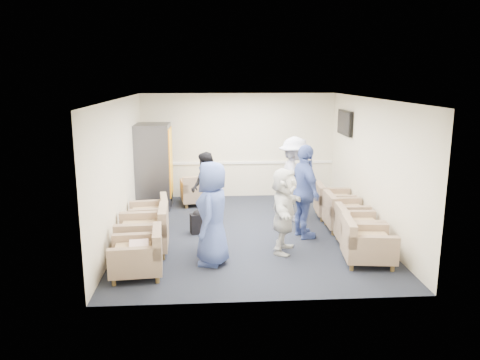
{
  "coord_description": "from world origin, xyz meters",
  "views": [
    {
      "loc": [
        -0.77,
        -9.07,
        3.13
      ],
      "look_at": [
        -0.15,
        0.2,
        1.06
      ],
      "focal_mm": 35.0,
      "sensor_mm": 36.0,
      "label": 1
    }
  ],
  "objects": [
    {
      "name": "chair_rail",
      "position": [
        0.0,
        2.98,
        0.9
      ],
      "size": [
        4.98,
        0.04,
        0.06
      ],
      "primitive_type": "cube",
      "color": "white",
      "rests_on": "back_wall"
    },
    {
      "name": "person_back_right",
      "position": [
        1.08,
        0.79,
        0.93
      ],
      "size": [
        0.76,
        1.24,
        1.85
      ],
      "primitive_type": "imported",
      "rotation": [
        0.0,
        0.0,
        1.51
      ],
      "color": "silver",
      "rests_on": "floor"
    },
    {
      "name": "left_wall",
      "position": [
        -2.5,
        0.0,
        1.35
      ],
      "size": [
        0.02,
        6.0,
        2.7
      ],
      "primitive_type": "cube",
      "color": "beige",
      "rests_on": "floor"
    },
    {
      "name": "armchair_corner",
      "position": [
        -1.05,
        2.2,
        0.33
      ],
      "size": [
        0.94,
        0.94,
        0.65
      ],
      "rotation": [
        0.0,
        0.0,
        3.3
      ],
      "color": "#886E58",
      "rests_on": "floor"
    },
    {
      "name": "vending_machine",
      "position": [
        -2.09,
        2.07,
        1.01
      ],
      "size": [
        0.82,
        0.96,
        2.03
      ],
      "color": "#515259",
      "rests_on": "floor"
    },
    {
      "name": "person_mid_left",
      "position": [
        -0.75,
        -0.97,
        0.81
      ],
      "size": [
        0.56,
        0.68,
        1.61
      ],
      "primitive_type": "imported",
      "rotation": [
        0.0,
        0.0,
        -1.23
      ],
      "color": "#41549C",
      "rests_on": "floor"
    },
    {
      "name": "backpack",
      "position": [
        -1.02,
        0.01,
        0.25
      ],
      "size": [
        0.33,
        0.27,
        0.49
      ],
      "rotation": [
        0.0,
        0.0,
        0.24
      ],
      "color": "black",
      "rests_on": "floor"
    },
    {
      "name": "armchair_right_midnear",
      "position": [
        1.96,
        -0.87,
        0.32
      ],
      "size": [
        0.84,
        0.84,
        0.63
      ],
      "rotation": [
        0.0,
        0.0,
        1.51
      ],
      "color": "#886E58",
      "rests_on": "floor"
    },
    {
      "name": "person_back_left",
      "position": [
        -0.85,
        0.81,
        0.77
      ],
      "size": [
        0.8,
        0.9,
        1.53
      ],
      "primitive_type": "imported",
      "rotation": [
        0.0,
        0.0,
        -1.23
      ],
      "color": "black",
      "rests_on": "floor"
    },
    {
      "name": "armchair_left_far",
      "position": [
        -1.98,
        0.24,
        0.31
      ],
      "size": [
        0.87,
        0.87,
        0.62
      ],
      "rotation": [
        0.0,
        0.0,
        -1.44
      ],
      "color": "#886E58",
      "rests_on": "floor"
    },
    {
      "name": "front_wall",
      "position": [
        0.0,
        -3.0,
        1.35
      ],
      "size": [
        5.0,
        0.02,
        2.7
      ],
      "primitive_type": "cube",
      "color": "beige",
      "rests_on": "floor"
    },
    {
      "name": "pillow",
      "position": [
        -1.9,
        -1.99,
        0.49
      ],
      "size": [
        0.35,
        0.44,
        0.12
      ],
      "primitive_type": "cube",
      "rotation": [
        0.0,
        0.0,
        -1.44
      ],
      "color": "beige",
      "rests_on": "armchair_left_near"
    },
    {
      "name": "armchair_right_near",
      "position": [
        1.85,
        -1.72,
        0.33
      ],
      "size": [
        0.91,
        0.91,
        0.65
      ],
      "rotation": [
        0.0,
        0.0,
        1.46
      ],
      "color": "#886E58",
      "rests_on": "floor"
    },
    {
      "name": "armchair_left_near",
      "position": [
        -1.89,
        -1.98,
        0.32
      ],
      "size": [
        0.88,
        0.88,
        0.65
      ],
      "rotation": [
        0.0,
        0.0,
        -1.48
      ],
      "color": "#886E58",
      "rests_on": "floor"
    },
    {
      "name": "back_wall",
      "position": [
        0.0,
        3.0,
        1.35
      ],
      "size": [
        5.0,
        0.02,
        2.7
      ],
      "primitive_type": "cube",
      "color": "beige",
      "rests_on": "floor"
    },
    {
      "name": "armchair_right_midfar",
      "position": [
        1.98,
        0.05,
        0.33
      ],
      "size": [
        0.84,
        0.84,
        0.65
      ],
      "rotation": [
        0.0,
        0.0,
        1.55
      ],
      "color": "#886E58",
      "rests_on": "floor"
    },
    {
      "name": "armchair_left_mid",
      "position": [
        -1.92,
        -0.99,
        0.36
      ],
      "size": [
        0.94,
        0.94,
        0.72
      ],
      "rotation": [
        0.0,
        0.0,
        -1.52
      ],
      "color": "#886E58",
      "rests_on": "floor"
    },
    {
      "name": "person_front_right",
      "position": [
        0.55,
        -1.1,
        0.78
      ],
      "size": [
        0.88,
        1.51,
        1.55
      ],
      "primitive_type": "imported",
      "rotation": [
        0.0,
        0.0,
        1.25
      ],
      "color": "silver",
      "rests_on": "floor"
    },
    {
      "name": "armchair_right_far",
      "position": [
        1.98,
        0.93,
        0.33
      ],
      "size": [
        0.88,
        0.88,
        0.65
      ],
      "rotation": [
        0.0,
        0.0,
        1.49
      ],
      "color": "#886E58",
      "rests_on": "floor"
    },
    {
      "name": "right_wall",
      "position": [
        2.5,
        0.0,
        1.35
      ],
      "size": [
        0.02,
        6.0,
        2.7
      ],
      "primitive_type": "cube",
      "color": "beige",
      "rests_on": "floor"
    },
    {
      "name": "floor",
      "position": [
        0.0,
        0.0,
        0.0
      ],
      "size": [
        6.0,
        6.0,
        0.0
      ],
      "primitive_type": "plane",
      "color": "black",
      "rests_on": "ground"
    },
    {
      "name": "person_front_left",
      "position": [
        -0.73,
        -1.55,
        0.88
      ],
      "size": [
        0.72,
        0.96,
        1.76
      ],
      "primitive_type": "imported",
      "rotation": [
        0.0,
        0.0,
        -1.77
      ],
      "color": "#41549C",
      "rests_on": "floor"
    },
    {
      "name": "tv",
      "position": [
        2.44,
        1.8,
        2.05
      ],
      "size": [
        0.1,
        1.0,
        0.58
      ],
      "color": "black",
      "rests_on": "right_wall"
    },
    {
      "name": "person_mid_right",
      "position": [
        1.07,
        -0.35,
        0.93
      ],
      "size": [
        0.7,
        1.16,
        1.85
      ],
      "primitive_type": "imported",
      "rotation": [
        0.0,
        0.0,
        1.82
      ],
      "color": "#41549C",
      "rests_on": "floor"
    },
    {
      "name": "ceiling",
      "position": [
        0.0,
        0.0,
        2.7
      ],
      "size": [
        6.0,
        6.0,
        0.0
      ],
      "primitive_type": "plane",
      "rotation": [
        3.14,
        0.0,
        0.0
      ],
      "color": "silver",
      "rests_on": "back_wall"
    }
  ]
}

